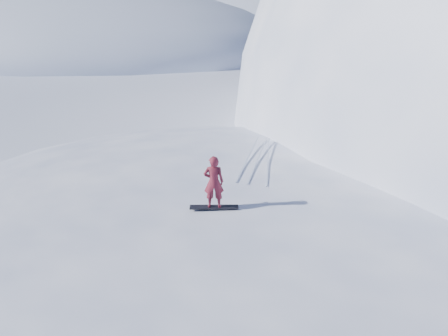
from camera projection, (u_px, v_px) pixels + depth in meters
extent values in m
plane|color=white|center=(248.00, 283.00, 13.85)|extent=(400.00, 400.00, 0.00)
ellipsoid|color=white|center=(293.00, 243.00, 16.13)|extent=(36.00, 28.00, 4.80)
ellipsoid|color=white|center=(27.00, 47.00, 88.36)|extent=(120.00, 70.00, 28.00)
ellipsoid|color=white|center=(230.00, 35.00, 121.95)|extent=(140.00, 90.00, 36.00)
ellipsoid|color=white|center=(116.00, 292.00, 13.41)|extent=(6.00, 5.40, 0.80)
ellipsoid|color=white|center=(245.00, 200.00, 19.69)|extent=(7.00, 6.30, 1.00)
cube|color=black|center=(214.00, 207.00, 13.90)|extent=(1.70, 0.91, 0.03)
imported|color=maroon|center=(214.00, 182.00, 13.54)|extent=(0.80, 0.67, 1.88)
cube|color=silver|center=(249.00, 156.00, 18.54)|extent=(0.83, 5.96, 0.04)
cube|color=silver|center=(259.00, 157.00, 18.38)|extent=(0.83, 5.96, 0.04)
cube|color=silver|center=(268.00, 158.00, 18.24)|extent=(1.46, 5.85, 0.04)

